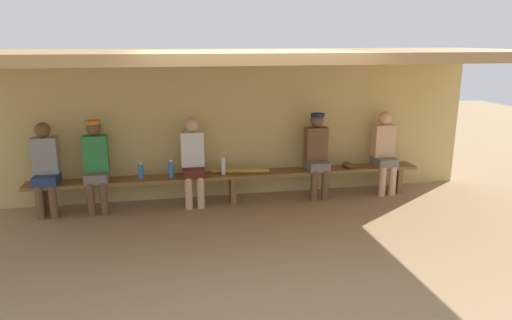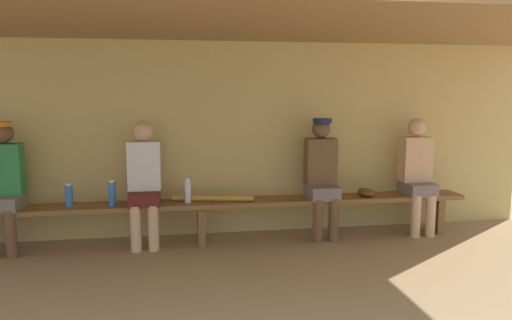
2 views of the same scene
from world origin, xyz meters
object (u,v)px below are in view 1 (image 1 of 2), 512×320
at_px(water_bottle_clear, 223,166).
at_px(water_bottle_orange, 171,169).
at_px(bench, 232,178).
at_px(player_with_sunglasses, 96,162).
at_px(baseball_glove_dark_brown, 348,165).
at_px(player_in_blue, 46,165).
at_px(water_bottle_blue, 141,171).
at_px(baseball_bat, 240,171).
at_px(player_rightmost, 193,158).
at_px(player_leftmost, 384,149).
at_px(player_in_white, 317,151).

distance_m(water_bottle_clear, water_bottle_orange, 0.78).
distance_m(bench, player_with_sunglasses, 2.01).
xyz_separation_m(player_with_sunglasses, baseball_glove_dark_brown, (3.85, -0.02, -0.24)).
xyz_separation_m(bench, player_in_blue, (-2.66, 0.00, 0.34)).
height_order(water_bottle_blue, baseball_bat, water_bottle_blue).
distance_m(player_rightmost, baseball_glove_dark_brown, 2.48).
relative_size(water_bottle_blue, baseball_glove_dark_brown, 1.00).
bearing_deg(player_in_blue, player_with_sunglasses, 0.04).
bearing_deg(player_in_blue, player_leftmost, 0.00).
bearing_deg(baseball_bat, water_bottle_clear, -164.30).
xyz_separation_m(player_with_sunglasses, water_bottle_orange, (1.06, -0.04, -0.16)).
relative_size(player_in_blue, water_bottle_blue, 5.54).
xyz_separation_m(bench, water_bottle_blue, (-1.36, 0.01, 0.19)).
distance_m(player_leftmost, player_in_white, 1.15).
bearing_deg(player_in_white, player_rightmost, -179.99).
xyz_separation_m(player_leftmost, water_bottle_clear, (-2.64, -0.03, -0.14)).
bearing_deg(bench, player_in_blue, 179.93).
relative_size(player_in_white, player_rightmost, 1.01).
height_order(player_in_white, baseball_bat, player_in_white).
bearing_deg(player_leftmost, bench, -179.93).
bearing_deg(baseball_bat, player_in_white, 10.69).
height_order(water_bottle_blue, water_bottle_clear, water_bottle_clear).
xyz_separation_m(player_leftmost, water_bottle_blue, (-3.86, 0.01, -0.15)).
relative_size(player_in_blue, baseball_bat, 1.50).
distance_m(bench, player_rightmost, 0.68).
relative_size(baseball_glove_dark_brown, baseball_bat, 0.27).
distance_m(player_leftmost, water_bottle_clear, 2.64).
height_order(player_with_sunglasses, water_bottle_blue, player_with_sunglasses).
xyz_separation_m(player_in_white, water_bottle_clear, (-1.49, -0.03, -0.16)).
bearing_deg(water_bottle_orange, water_bottle_blue, 173.52).
height_order(player_rightmost, water_bottle_clear, player_rightmost).
bearing_deg(water_bottle_blue, baseball_bat, -0.37).
bearing_deg(baseball_glove_dark_brown, player_with_sunglasses, -98.33).
xyz_separation_m(player_in_white, water_bottle_blue, (-2.71, 0.01, -0.17)).
distance_m(player_leftmost, water_bottle_blue, 3.86).
relative_size(player_in_white, water_bottle_blue, 5.58).
bearing_deg(baseball_glove_dark_brown, player_rightmost, -98.53).
height_order(player_in_white, player_rightmost, player_in_white).
relative_size(player_rightmost, baseball_glove_dark_brown, 5.56).
height_order(bench, water_bottle_clear, water_bottle_clear).
height_order(player_leftmost, player_in_white, player_in_white).
height_order(player_in_blue, baseball_bat, player_in_blue).
height_order(bench, baseball_glove_dark_brown, baseball_glove_dark_brown).
bearing_deg(water_bottle_blue, water_bottle_clear, -1.58).
height_order(player_with_sunglasses, water_bottle_orange, player_with_sunglasses).
distance_m(player_with_sunglasses, water_bottle_clear, 1.85).
relative_size(bench, water_bottle_orange, 22.27).
bearing_deg(player_with_sunglasses, water_bottle_clear, -0.86).
bearing_deg(player_in_blue, player_rightmost, 0.00).
distance_m(player_with_sunglasses, player_leftmost, 4.48).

